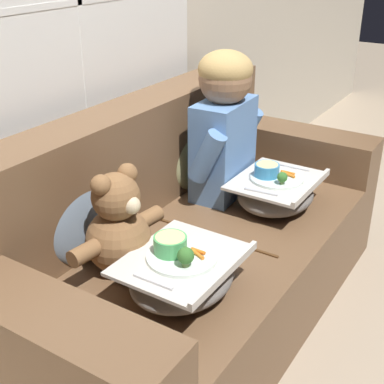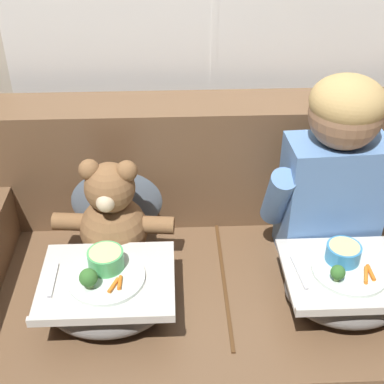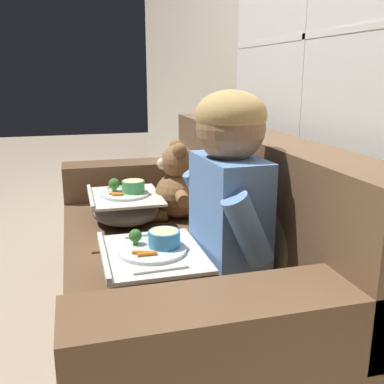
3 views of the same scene
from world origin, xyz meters
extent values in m
plane|color=tan|center=(0.00, 0.00, 0.00)|extent=(14.00, 14.00, 0.00)
cube|color=beige|center=(0.00, 0.60, 1.30)|extent=(8.00, 0.05, 2.60)
cube|color=white|center=(0.00, 0.55, 1.27)|extent=(1.52, 0.02, 1.42)
cube|color=black|center=(0.00, 0.56, 1.27)|extent=(1.47, 0.01, 1.37)
cube|color=white|center=(0.00, 0.55, 1.27)|extent=(0.02, 0.02, 1.37)
cube|color=white|center=(0.00, 0.55, 1.27)|extent=(1.47, 0.02, 0.02)
cube|color=brown|center=(0.00, 0.00, 0.21)|extent=(1.92, 0.93, 0.42)
cube|color=brown|center=(0.00, 0.35, 0.65)|extent=(1.92, 0.22, 0.47)
cube|color=brown|center=(-0.85, 0.00, 0.52)|extent=(0.22, 0.93, 0.20)
cube|color=brown|center=(0.85, 0.00, 0.52)|extent=(0.22, 0.93, 0.20)
cube|color=#513219|center=(0.00, -0.02, 0.42)|extent=(0.01, 0.67, 0.01)
ellipsoid|color=#898456|center=(0.37, 0.28, 0.60)|extent=(0.38, 0.18, 0.39)
ellipsoid|color=slate|center=(-0.37, 0.28, 0.60)|extent=(0.39, 0.19, 0.40)
cube|color=#5B84BC|center=(0.37, 0.10, 0.64)|extent=(0.34, 0.20, 0.44)
sphere|color=#936B4C|center=(0.37, 0.10, 0.96)|extent=(0.23, 0.23, 0.23)
ellipsoid|color=tan|center=(0.37, 0.10, 1.00)|extent=(0.23, 0.23, 0.16)
cylinder|color=#5B84BC|center=(0.18, 0.07, 0.67)|extent=(0.09, 0.18, 0.24)
cylinder|color=#5B84BC|center=(0.56, 0.09, 0.67)|extent=(0.09, 0.18, 0.24)
sphere|color=brown|center=(-0.37, 0.10, 0.54)|extent=(0.23, 0.23, 0.23)
sphere|color=brown|center=(-0.37, 0.10, 0.71)|extent=(0.17, 0.17, 0.17)
sphere|color=brown|center=(-0.43, 0.10, 0.77)|extent=(0.07, 0.07, 0.07)
sphere|color=brown|center=(-0.31, 0.09, 0.77)|extent=(0.07, 0.07, 0.07)
sphere|color=beige|center=(-0.38, 0.02, 0.70)|extent=(0.06, 0.06, 0.06)
sphere|color=black|center=(-0.38, 0.01, 0.70)|extent=(0.02, 0.02, 0.02)
cylinder|color=brown|center=(-0.52, 0.11, 0.56)|extent=(0.12, 0.07, 0.06)
cylinder|color=brown|center=(-0.22, 0.08, 0.56)|extent=(0.12, 0.07, 0.06)
cylinder|color=brown|center=(-0.43, -0.01, 0.45)|extent=(0.07, 0.11, 0.06)
cylinder|color=brown|center=(-0.33, -0.02, 0.45)|extent=(0.07, 0.11, 0.06)
ellipsoid|color=slate|center=(0.37, -0.17, 0.48)|extent=(0.38, 0.32, 0.12)
cube|color=beige|center=(0.37, -0.17, 0.55)|extent=(0.40, 0.33, 0.01)
cube|color=beige|center=(0.37, -0.33, 0.56)|extent=(0.40, 0.02, 0.02)
cylinder|color=silver|center=(0.37, -0.17, 0.56)|extent=(0.23, 0.23, 0.01)
cylinder|color=#3889C1|center=(0.36, -0.13, 0.59)|extent=(0.11, 0.11, 0.05)
cylinder|color=#E5D189|center=(0.36, -0.13, 0.62)|extent=(0.09, 0.09, 0.01)
sphere|color=#38702D|center=(0.32, -0.22, 0.60)|extent=(0.04, 0.04, 0.04)
cylinder|color=#7A9E56|center=(0.32, -0.22, 0.57)|extent=(0.02, 0.02, 0.02)
cylinder|color=orange|center=(0.41, -0.21, 0.57)|extent=(0.03, 0.07, 0.01)
cylinder|color=orange|center=(0.43, -0.20, 0.57)|extent=(0.01, 0.06, 0.01)
cube|color=silver|center=(0.22, -0.17, 0.56)|extent=(0.03, 0.14, 0.01)
cube|color=silver|center=(0.53, -0.17, 0.56)|extent=(0.02, 0.17, 0.01)
ellipsoid|color=slate|center=(-0.37, -0.17, 0.48)|extent=(0.39, 0.33, 0.12)
cube|color=beige|center=(-0.37, -0.17, 0.55)|extent=(0.41, 0.34, 0.01)
cube|color=beige|center=(-0.37, -0.33, 0.56)|extent=(0.41, 0.02, 0.02)
cylinder|color=silver|center=(-0.37, -0.17, 0.56)|extent=(0.23, 0.23, 0.01)
cylinder|color=#4CAD60|center=(-0.37, -0.13, 0.59)|extent=(0.11, 0.11, 0.06)
cylinder|color=#E5D189|center=(-0.37, -0.13, 0.62)|extent=(0.10, 0.10, 0.01)
sphere|color=#38702D|center=(-0.41, -0.21, 0.60)|extent=(0.05, 0.05, 0.05)
cylinder|color=#7A9E56|center=(-0.41, -0.21, 0.58)|extent=(0.02, 0.02, 0.02)
cylinder|color=orange|center=(-0.34, -0.22, 0.57)|extent=(0.03, 0.06, 0.01)
cylinder|color=orange|center=(-0.33, -0.21, 0.57)|extent=(0.01, 0.05, 0.01)
cube|color=silver|center=(-0.53, -0.17, 0.56)|extent=(0.01, 0.14, 0.01)
camera|label=1|loc=(-1.59, -0.99, 1.51)|focal=50.00mm
camera|label=2|loc=(-0.16, -1.36, 1.68)|focal=50.00mm
camera|label=3|loc=(1.74, -0.41, 1.13)|focal=42.00mm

